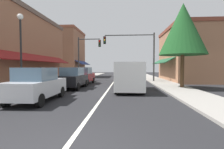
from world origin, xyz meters
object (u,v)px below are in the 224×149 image
(van_in_lane, at_px, (129,76))
(traffic_signal_left_corner, at_px, (86,52))
(parked_car_nearest_left, at_px, (37,85))
(parked_car_third_left, at_px, (83,76))
(tree_right_near, at_px, (183,29))
(traffic_signal_mast_arm, at_px, (136,48))
(parked_car_second_left, at_px, (73,78))
(street_lamp_left_near, at_px, (21,41))

(van_in_lane, distance_m, traffic_signal_left_corner, 11.40)
(parked_car_nearest_left, height_order, parked_car_third_left, same)
(parked_car_nearest_left, distance_m, tree_right_near, 11.92)
(van_in_lane, relative_size, traffic_signal_mast_arm, 0.85)
(parked_car_nearest_left, distance_m, parked_car_second_left, 5.58)
(parked_car_nearest_left, xyz_separation_m, traffic_signal_mast_arm, (5.93, 12.36, 3.20))
(traffic_signal_mast_arm, bearing_deg, van_in_lane, -97.56)
(parked_car_nearest_left, distance_m, parked_car_third_left, 9.49)
(parked_car_second_left, distance_m, traffic_signal_left_corner, 8.96)
(parked_car_third_left, xyz_separation_m, van_in_lane, (4.71, -5.14, 0.27))
(van_in_lane, distance_m, traffic_signal_mast_arm, 8.60)
(traffic_signal_mast_arm, distance_m, tree_right_near, 7.14)
(traffic_signal_left_corner, height_order, tree_right_near, tree_right_near)
(traffic_signal_left_corner, bearing_deg, tree_right_near, -38.40)
(parked_car_second_left, bearing_deg, traffic_signal_mast_arm, 50.23)
(parked_car_third_left, height_order, van_in_lane, van_in_lane)
(street_lamp_left_near, bearing_deg, parked_car_third_left, 75.36)
(parked_car_nearest_left, height_order, van_in_lane, van_in_lane)
(traffic_signal_mast_arm, bearing_deg, street_lamp_left_near, -126.21)
(parked_car_nearest_left, distance_m, traffic_signal_left_corner, 14.33)
(traffic_signal_mast_arm, bearing_deg, parked_car_third_left, -153.56)
(parked_car_second_left, relative_size, tree_right_near, 0.58)
(tree_right_near, bearing_deg, parked_car_second_left, -176.35)
(van_in_lane, xyz_separation_m, traffic_signal_mast_arm, (1.06, 8.01, 2.94))
(parked_car_nearest_left, bearing_deg, parked_car_third_left, 88.40)
(parked_car_nearest_left, bearing_deg, traffic_signal_left_corner, 91.61)
(van_in_lane, relative_size, street_lamp_left_near, 1.02)
(parked_car_second_left, distance_m, traffic_signal_mast_arm, 9.44)
(traffic_signal_mast_arm, height_order, traffic_signal_left_corner, traffic_signal_mast_arm)
(parked_car_second_left, bearing_deg, parked_car_nearest_left, -91.71)
(parked_car_nearest_left, height_order, tree_right_near, tree_right_near)
(traffic_signal_mast_arm, bearing_deg, parked_car_second_left, -130.18)
(parked_car_nearest_left, bearing_deg, van_in_lane, 41.11)
(traffic_signal_mast_arm, relative_size, traffic_signal_left_corner, 1.07)
(parked_car_second_left, height_order, traffic_signal_mast_arm, traffic_signal_mast_arm)
(van_in_lane, bearing_deg, traffic_signal_mast_arm, 82.22)
(traffic_signal_left_corner, bearing_deg, van_in_lane, -60.72)
(parked_car_third_left, relative_size, tree_right_near, 0.59)
(street_lamp_left_near, bearing_deg, traffic_signal_left_corner, 83.86)
(tree_right_near, bearing_deg, traffic_signal_left_corner, 141.60)
(parked_car_nearest_left, bearing_deg, traffic_signal_mast_arm, 63.70)
(traffic_signal_mast_arm, bearing_deg, tree_right_near, -61.03)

